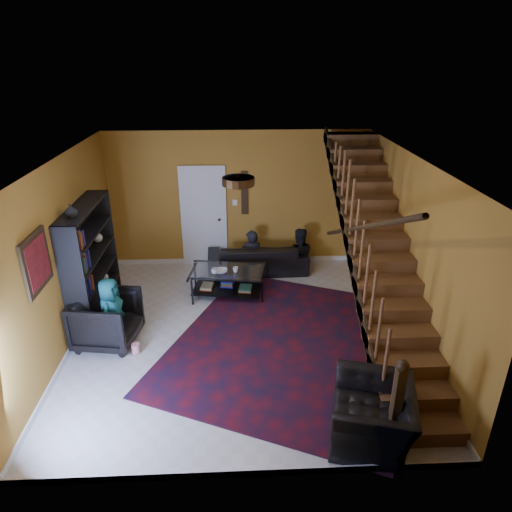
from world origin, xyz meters
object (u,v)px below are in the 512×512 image
at_px(bookshelf, 92,267).
at_px(armchair_right, 372,415).
at_px(sofa, 258,257).
at_px(coffee_table, 228,280).
at_px(armchair_left, 107,320).

xyz_separation_m(bookshelf, armchair_right, (3.90, -2.85, -0.62)).
bearing_deg(sofa, armchair_right, 101.65).
height_order(sofa, coffee_table, sofa).
bearing_deg(armchair_left, bookshelf, 34.06).
distance_m(sofa, armchair_right, 4.68).
bearing_deg(bookshelf, sofa, 31.25).
relative_size(armchair_left, armchair_right, 0.86).
relative_size(sofa, armchair_right, 1.94).
distance_m(bookshelf, armchair_left, 1.00).
bearing_deg(armchair_right, armchair_left, -105.50).
bearing_deg(coffee_table, sofa, 58.16).
bearing_deg(sofa, armchair_left, 43.08).
height_order(bookshelf, armchair_left, bookshelf).
height_order(bookshelf, sofa, bookshelf).
height_order(sofa, armchair_right, armchair_right).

